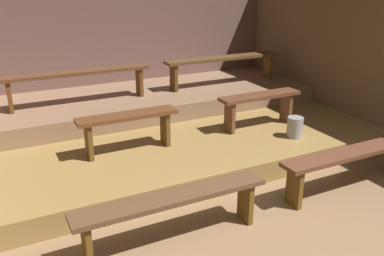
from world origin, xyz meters
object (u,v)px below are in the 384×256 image
object	(u,v)px
bench_floor_right	(351,159)
bench_middle_right	(224,62)
bench_lower_left	(128,123)
pail_lower	(295,127)
bench_lower_right	(260,102)
bench_middle_left	(78,77)
bench_floor_left	(173,205)

from	to	relation	value
bench_floor_right	bench_middle_right	xyz separation A→B (m)	(0.14, 2.90, 0.51)
bench_lower_left	bench_middle_right	bearing A→B (deg)	33.26
pail_lower	bench_floor_right	bearing A→B (deg)	-94.24
bench_lower_left	pail_lower	world-z (taller)	bench_lower_left
bench_lower_right	bench_middle_left	xyz separation A→B (m)	(-2.10, 1.38, 0.28)
bench_lower_left	bench_middle_right	world-z (taller)	bench_middle_right
bench_lower_right	bench_lower_left	bearing A→B (deg)	180.00
bench_floor_left	bench_lower_right	bearing A→B (deg)	37.75
pail_lower	bench_floor_left	bearing A→B (deg)	-155.16
bench_floor_right	bench_lower_right	xyz separation A→B (m)	(-0.11, 1.52, 0.23)
bench_lower_left	bench_lower_right	bearing A→B (deg)	0.00
bench_middle_right	pail_lower	size ratio (longest dim) A/B	7.67
bench_lower_left	bench_middle_right	distance (m)	2.53
bench_middle_left	bench_lower_left	bearing A→B (deg)	-79.49
bench_floor_left	bench_middle_right	size ratio (longest dim) A/B	0.85
bench_lower_left	bench_middle_left	xyz separation A→B (m)	(-0.26, 1.38, 0.28)
bench_middle_left	pail_lower	xyz separation A→B (m)	(2.29, -1.90, -0.49)
bench_floor_left	bench_middle_left	xyz separation A→B (m)	(-0.14, 2.90, 0.51)
bench_middle_right	pail_lower	xyz separation A→B (m)	(-0.07, -1.90, -0.49)
bench_floor_right	bench_middle_left	distance (m)	3.69
bench_floor_right	pail_lower	world-z (taller)	pail_lower
bench_lower_right	bench_middle_left	bearing A→B (deg)	146.74
bench_lower_right	pail_lower	size ratio (longest dim) A/B	4.40
bench_floor_left	bench_lower_right	xyz separation A→B (m)	(1.96, 1.52, 0.23)
bench_floor_right	bench_lower_left	size ratio (longest dim) A/B	1.48
bench_floor_left	bench_lower_left	size ratio (longest dim) A/B	1.48
bench_lower_left	bench_lower_right	world-z (taller)	same
bench_lower_left	bench_lower_right	size ratio (longest dim) A/B	1.00
bench_lower_right	bench_floor_right	bearing A→B (deg)	-85.69
pail_lower	bench_lower_left	bearing A→B (deg)	165.57
bench_floor_right	pail_lower	xyz separation A→B (m)	(0.07, 1.00, 0.01)
bench_lower_right	bench_middle_right	size ratio (longest dim) A/B	0.57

